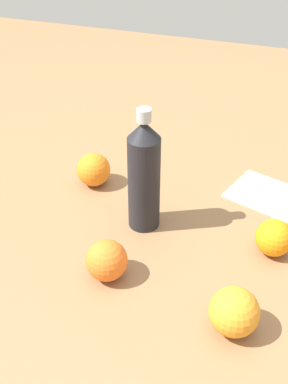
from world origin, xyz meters
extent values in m
plane|color=olive|center=(0.00, 0.00, 0.00)|extent=(2.40, 2.40, 0.00)
cylinder|color=black|center=(-0.02, -0.03, 0.10)|extent=(0.06, 0.06, 0.20)
cone|color=black|center=(-0.02, -0.03, 0.22)|extent=(0.06, 0.06, 0.04)
cylinder|color=#B2B7BF|center=(-0.02, -0.03, 0.25)|extent=(0.03, 0.03, 0.02)
sphere|color=orange|center=(0.24, -0.03, 0.04)|extent=(0.07, 0.07, 0.07)
sphere|color=orange|center=(-0.03, -0.19, 0.04)|extent=(0.08, 0.08, 0.08)
sphere|color=orange|center=(-0.18, 0.07, 0.04)|extent=(0.08, 0.08, 0.08)
sphere|color=orange|center=(0.21, -0.23, 0.04)|extent=(0.08, 0.08, 0.08)
cube|color=white|center=(0.21, 0.16, 0.00)|extent=(0.20, 0.18, 0.01)
camera|label=1|loc=(0.24, -0.75, 0.63)|focal=44.28mm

